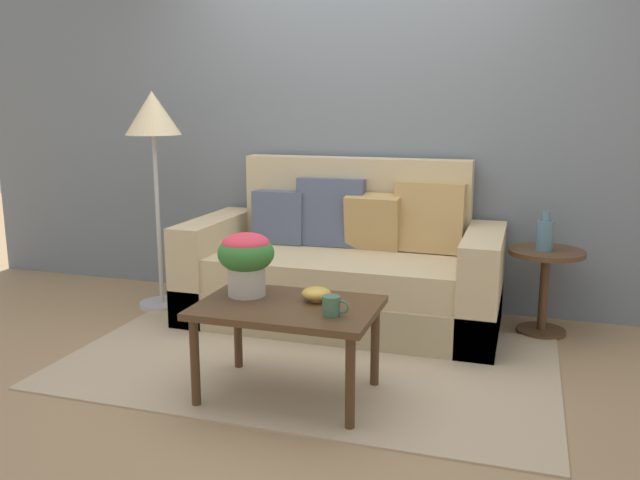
# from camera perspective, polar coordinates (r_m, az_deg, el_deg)

# --- Properties ---
(ground_plane) EXTENTS (14.00, 14.00, 0.00)m
(ground_plane) POSITION_cam_1_polar(r_m,az_deg,el_deg) (3.82, -0.68, -10.19)
(ground_plane) COLOR #997A56
(wall_back) EXTENTS (6.40, 0.12, 2.91)m
(wall_back) POSITION_cam_1_polar(r_m,az_deg,el_deg) (4.71, 4.02, 12.07)
(wall_back) COLOR slate
(wall_back) RESTS_ON ground
(area_rug) EXTENTS (2.69, 1.62, 0.01)m
(area_rug) POSITION_cam_1_polar(r_m,az_deg,el_deg) (3.77, -0.99, -10.47)
(area_rug) COLOR tan
(area_rug) RESTS_ON ground
(couch) EXTENTS (2.04, 0.94, 1.06)m
(couch) POSITION_cam_1_polar(r_m,az_deg,el_deg) (4.38, 2.08, -2.63)
(couch) COLOR tan
(couch) RESTS_ON ground
(coffee_table) EXTENTS (0.87, 0.59, 0.48)m
(coffee_table) POSITION_cam_1_polar(r_m,az_deg,el_deg) (3.22, -2.81, -6.56)
(coffee_table) COLOR #442D1B
(coffee_table) RESTS_ON ground
(side_table) EXTENTS (0.46, 0.46, 0.54)m
(side_table) POSITION_cam_1_polar(r_m,az_deg,el_deg) (4.34, 18.92, -2.97)
(side_table) COLOR #4C331E
(side_table) RESTS_ON ground
(floor_lamp) EXTENTS (0.38, 0.38, 1.51)m
(floor_lamp) POSITION_cam_1_polar(r_m,az_deg,el_deg) (4.68, -14.24, 9.32)
(floor_lamp) COLOR #B2B2B7
(floor_lamp) RESTS_ON ground
(potted_plant) EXTENTS (0.28, 0.28, 0.32)m
(potted_plant) POSITION_cam_1_polar(r_m,az_deg,el_deg) (3.32, -6.43, -1.44)
(potted_plant) COLOR #B7B2A8
(potted_plant) RESTS_ON coffee_table
(coffee_mug) EXTENTS (0.13, 0.08, 0.09)m
(coffee_mug) POSITION_cam_1_polar(r_m,az_deg,el_deg) (3.02, 1.04, -5.74)
(coffee_mug) COLOR #3D664C
(coffee_mug) RESTS_ON coffee_table
(snack_bowl) EXTENTS (0.15, 0.15, 0.07)m
(snack_bowl) POSITION_cam_1_polar(r_m,az_deg,el_deg) (3.24, -0.32, -4.67)
(snack_bowl) COLOR gold
(snack_bowl) RESTS_ON coffee_table
(table_vase) EXTENTS (0.10, 0.10, 0.25)m
(table_vase) POSITION_cam_1_polar(r_m,az_deg,el_deg) (4.26, 18.92, 0.46)
(table_vase) COLOR slate
(table_vase) RESTS_ON side_table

